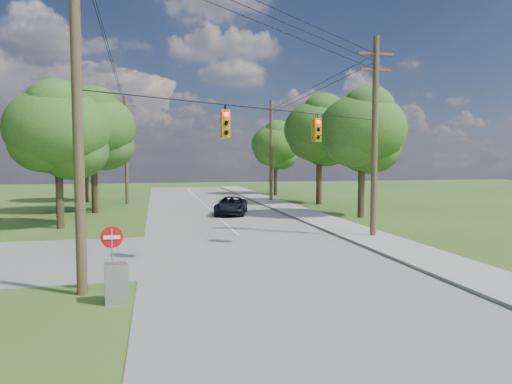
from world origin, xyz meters
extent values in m
plane|color=#34541C|center=(0.00, 0.00, 0.00)|extent=(140.00, 140.00, 0.00)
cube|color=gray|center=(2.00, 5.00, 0.01)|extent=(10.00, 100.00, 0.03)
cube|color=#A5A29B|center=(8.70, 5.00, 0.06)|extent=(2.60, 100.00, 0.12)
cylinder|color=brown|center=(-4.60, 0.40, 6.00)|extent=(0.32, 0.32, 12.00)
cylinder|color=brown|center=(8.90, 8.00, 5.25)|extent=(0.32, 0.32, 10.50)
cube|color=brown|center=(8.90, 8.00, 9.60)|extent=(2.00, 0.12, 0.14)
cube|color=brown|center=(8.90, 8.00, 8.80)|extent=(1.70, 0.12, 0.14)
cylinder|color=brown|center=(8.90, 30.00, 5.00)|extent=(0.32, 0.32, 10.00)
cube|color=brown|center=(8.90, 30.00, 9.10)|extent=(2.00, 0.12, 0.14)
cylinder|color=brown|center=(-5.00, 30.00, 5.00)|extent=(0.32, 0.32, 10.00)
cube|color=brown|center=(-5.00, 30.00, 9.10)|extent=(2.00, 0.12, 0.14)
cylinder|color=black|center=(2.15, 4.20, 10.35)|extent=(13.52, 7.63, 1.53)
cylinder|color=black|center=(2.15, 4.20, 9.95)|extent=(13.52, 7.63, 1.53)
cylinder|color=black|center=(2.15, 4.20, 9.55)|extent=(13.52, 7.63, 1.53)
cylinder|color=black|center=(8.90, 19.00, 9.35)|extent=(0.03, 22.00, 0.53)
cylinder|color=black|center=(-4.80, 15.20, 10.10)|extent=(0.43, 29.60, 2.03)
cylinder|color=black|center=(8.90, 19.00, 8.95)|extent=(0.03, 22.00, 0.53)
cylinder|color=black|center=(-4.80, 15.20, 9.70)|extent=(0.43, 29.60, 2.03)
cylinder|color=black|center=(2.15, 4.20, 6.20)|extent=(13.52, 7.63, 0.04)
cube|color=#CE8F0C|center=(0.26, 3.02, 5.48)|extent=(0.32, 0.22, 1.05)
sphere|color=#FF0C05|center=(0.26, 2.88, 5.83)|extent=(0.17, 0.17, 0.17)
cube|color=#CE8F0C|center=(0.26, 3.26, 5.48)|extent=(0.32, 0.22, 1.05)
sphere|color=#FF0C05|center=(0.26, 3.40, 5.83)|extent=(0.17, 0.17, 0.17)
cube|color=#CE8F0C|center=(4.85, 5.60, 5.48)|extent=(0.32, 0.22, 1.05)
sphere|color=#FF0C05|center=(4.85, 5.46, 5.83)|extent=(0.17, 0.17, 0.17)
cube|color=#CE8F0C|center=(4.85, 5.84, 5.48)|extent=(0.32, 0.22, 1.05)
sphere|color=#FF0C05|center=(4.85, 5.98, 5.83)|extent=(0.17, 0.17, 0.17)
cylinder|color=#423321|center=(-8.00, 15.00, 1.57)|extent=(0.45, 0.45, 3.15)
ellipsoid|color=#295118|center=(-8.00, 15.00, 5.94)|extent=(6.00, 6.00, 4.92)
cylinder|color=#423321|center=(-7.00, 23.00, 1.75)|extent=(0.50, 0.50, 3.50)
ellipsoid|color=#295118|center=(-7.00, 23.00, 6.60)|extent=(6.40, 6.40, 5.25)
cylinder|color=#423321|center=(-9.00, 33.00, 1.66)|extent=(0.48, 0.47, 3.32)
ellipsoid|color=#295118|center=(-9.00, 33.00, 6.27)|extent=(6.00, 6.00, 4.92)
cylinder|color=#423321|center=(12.00, 16.00, 1.66)|extent=(0.48, 0.48, 3.32)
ellipsoid|color=#295118|center=(12.00, 16.00, 6.27)|extent=(6.20, 6.20, 5.08)
cylinder|color=#423321|center=(12.50, 26.00, 1.84)|extent=(0.52, 0.52, 3.67)
ellipsoid|color=#295118|center=(12.50, 26.00, 6.93)|extent=(6.60, 6.60, 5.41)
cylinder|color=#423321|center=(11.50, 38.00, 1.57)|extent=(0.45, 0.45, 3.15)
ellipsoid|color=#295118|center=(11.50, 38.00, 5.94)|extent=(5.80, 5.80, 4.76)
imported|color=black|center=(3.15, 19.55, 0.69)|extent=(3.34, 5.17, 1.33)
cube|color=#919497|center=(-3.50, -0.71, 0.58)|extent=(0.70, 0.55, 1.16)
cylinder|color=#919497|center=(-3.71, 0.49, 1.00)|extent=(0.05, 0.05, 1.99)
cylinder|color=red|center=(-3.71, 0.49, 1.72)|extent=(0.69, 0.04, 0.69)
cube|color=white|center=(-3.71, 0.46, 1.72)|extent=(0.50, 0.04, 0.12)
camera|label=1|loc=(-2.35, -14.13, 4.10)|focal=32.00mm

